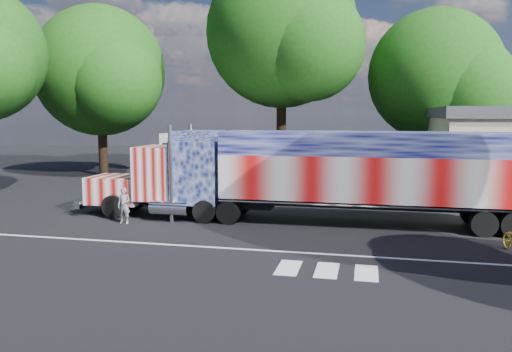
% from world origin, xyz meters
% --- Properties ---
extents(ground, '(100.00, 100.00, 0.00)m').
position_xyz_m(ground, '(0.00, 0.00, 0.00)').
color(ground, black).
extents(lane_markings, '(30.00, 2.67, 0.01)m').
position_xyz_m(lane_markings, '(1.71, -3.77, 0.01)').
color(lane_markings, silver).
rests_on(lane_markings, ground).
extents(semi_truck, '(20.43, 3.23, 4.35)m').
position_xyz_m(semi_truck, '(2.92, 2.04, 2.24)').
color(semi_truck, black).
rests_on(semi_truck, ground).
extents(coach_bus, '(12.47, 2.90, 3.63)m').
position_xyz_m(coach_bus, '(-1.16, 10.05, 1.88)').
color(coach_bus, silver).
rests_on(coach_bus, ground).
extents(woman, '(0.59, 0.39, 1.61)m').
position_xyz_m(woman, '(-5.31, 0.00, 0.80)').
color(woman, slate).
rests_on(woman, ground).
extents(tree_nw_a, '(10.56, 10.06, 13.18)m').
position_xyz_m(tree_nw_a, '(-15.20, 15.94, 8.11)').
color(tree_nw_a, black).
rests_on(tree_nw_a, ground).
extents(tree_ne_a, '(9.65, 9.19, 12.13)m').
position_xyz_m(tree_ne_a, '(9.76, 17.44, 7.49)').
color(tree_ne_a, black).
rests_on(tree_ne_a, ground).
extents(tree_n_mid, '(11.36, 10.82, 16.07)m').
position_xyz_m(tree_n_mid, '(-0.90, 16.19, 10.59)').
color(tree_n_mid, black).
rests_on(tree_n_mid, ground).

